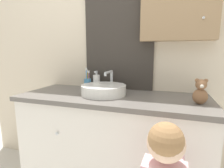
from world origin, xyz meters
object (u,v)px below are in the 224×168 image
sink_basin (104,89)px  toothbrush_holder (88,83)px  teddy_bear (200,92)px  soap_dispenser (97,82)px

sink_basin → toothbrush_holder: (-0.23, 0.18, 0.01)m
toothbrush_holder → teddy_bear: (0.92, -0.24, 0.03)m
soap_dispenser → teddy_bear: (0.83, -0.25, 0.01)m
toothbrush_holder → soap_dispenser: 0.09m
soap_dispenser → toothbrush_holder: bearing=-176.4°
sink_basin → toothbrush_holder: 0.29m
teddy_bear → toothbrush_holder: bearing=165.3°
sink_basin → teddy_bear: size_ratio=2.44×
toothbrush_holder → teddy_bear: bearing=-14.7°
sink_basin → teddy_bear: sink_basin is taller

